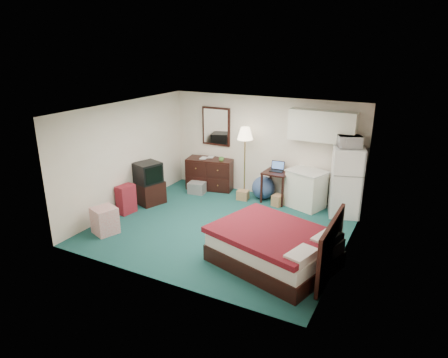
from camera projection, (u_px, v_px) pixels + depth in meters
The scene contains 25 objects.
floor at pixel (222, 227), 8.48m from camera, with size 5.00×4.50×0.01m, color #1A4346.
ceiling at pixel (222, 110), 7.67m from camera, with size 5.00×4.50×0.01m, color beige.
walls at pixel (222, 171), 8.08m from camera, with size 5.01×4.51×2.50m.
mirror at pixel (216, 126), 10.40m from camera, with size 0.80×0.06×1.00m, color white, non-canonical shape.
upper_cabinets at pixel (322, 126), 8.95m from camera, with size 1.50×0.35×0.70m, color white, non-canonical shape.
headboard at pixel (331, 248), 6.50m from camera, with size 0.06×1.56×1.00m, color black, non-canonical shape.
dresser at pixel (210, 174), 10.62m from camera, with size 1.21×0.55×0.83m, color black, non-canonical shape.
floor_lamp at pixel (245, 163), 9.92m from camera, with size 0.39×0.39×1.78m, color tan, non-canonical shape.
desk at pixel (276, 186), 9.76m from camera, with size 0.61×0.61×0.77m, color black, non-canonical shape.
exercise_ball at pixel (263, 188), 9.97m from camera, with size 0.57×0.57×0.57m, color #344C7D.
kitchen_counter at pixel (306, 190), 9.40m from camera, with size 0.80×0.61×0.88m, color white, non-canonical shape.
fridge at pixel (346, 182), 8.87m from camera, with size 0.65×0.65×1.58m, color white, non-canonical shape.
bed at pixel (274, 247), 7.01m from camera, with size 1.98×1.54×0.63m, color maroon, non-canonical shape.
tv_stand at pixel (150, 192), 9.70m from camera, with size 0.55×0.60×0.55m, color black, non-canonical shape.
suitcase at pixel (126, 199), 9.11m from camera, with size 0.26×0.41×0.67m, color maroon, non-canonical shape.
retail_box at pixel (105, 220), 8.16m from camera, with size 0.44×0.44×0.55m, color silver, non-canonical shape.
file_bin at pixel (197, 188), 10.36m from camera, with size 0.42×0.31×0.29m, color gray, non-canonical shape.
cardboard_box_a at pixel (243, 195), 9.95m from camera, with size 0.28×0.23×0.23m, color olive, non-canonical shape.
cardboard_box_b at pixel (278, 200), 9.58m from camera, with size 0.22×0.26×0.26m, color olive, non-canonical shape.
laptop at pixel (277, 167), 9.63m from camera, with size 0.32×0.26×0.22m, color black, non-canonical shape.
crt_tv at pixel (148, 173), 9.48m from camera, with size 0.53×0.57×0.49m, color black, non-canonical shape.
microwave at pixel (350, 140), 8.52m from camera, with size 0.48×0.27×0.33m, color white.
book_a at pixel (201, 154), 10.50m from camera, with size 0.18×0.02×0.24m, color olive.
book_b at pixel (208, 153), 10.58m from camera, with size 0.16×0.02×0.22m, color olive.
mug at pixel (221, 159), 10.25m from camera, with size 0.13×0.11×0.13m, color #508A3C.
Camera 1 is at (3.60, -6.79, 3.73)m, focal length 32.00 mm.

